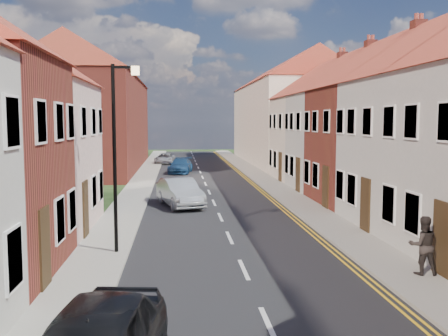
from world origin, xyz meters
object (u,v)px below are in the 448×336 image
pedestrian_right (423,245)px  lamppost (117,146)px  car_distant (165,159)px  car_mid (180,192)px  car_far (181,166)px

pedestrian_right → lamppost: bearing=-12.7°
lamppost → car_distant: size_ratio=1.56×
pedestrian_right → car_distant: bearing=-70.3°
pedestrian_right → car_mid: bearing=-54.1°
lamppost → car_mid: (2.01, 9.16, -2.83)m
car_mid → pedestrian_right: bearing=-77.5°
car_distant → pedestrian_right: pedestrian_right is taller
car_far → car_mid: bearing=-82.1°
lamppost → pedestrian_right: lamppost is taller
car_mid → car_distant: 25.68m
lamppost → pedestrian_right: size_ratio=3.69×
car_far → lamppost: bearing=-86.4°
car_mid → car_distant: size_ratio=1.12×
car_far → pedestrian_right: 29.46m
lamppost → car_distant: 34.93m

